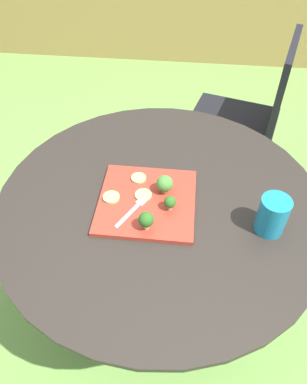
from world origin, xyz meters
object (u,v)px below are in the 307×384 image
at_px(patio_chair, 252,112).
at_px(fork, 135,208).
at_px(salad_plate, 147,201).
at_px(drinking_glass, 272,217).

relative_size(patio_chair, fork, 6.29).
bearing_deg(patio_chair, salad_plate, -116.56).
relative_size(patio_chair, salad_plate, 3.03).
bearing_deg(fork, drinking_glass, -3.39).
height_order(salad_plate, fork, fork).
bearing_deg(drinking_glass, fork, 176.61).
height_order(patio_chair, fork, patio_chair).
bearing_deg(fork, patio_chair, 62.84).
relative_size(salad_plate, fork, 2.08).
xyz_separation_m(patio_chair, salad_plate, (-0.43, -0.85, 0.21)).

